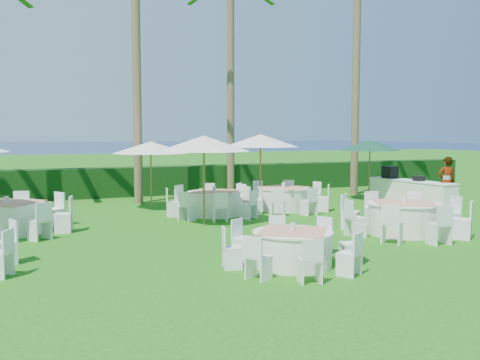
{
  "coord_description": "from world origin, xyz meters",
  "views": [
    {
      "loc": [
        -4.86,
        -10.25,
        2.61
      ],
      "look_at": [
        1.03,
        3.54,
        1.3
      ],
      "focal_mm": 40.0,
      "sensor_mm": 36.0,
      "label": 1
    }
  ],
  "objects_px": {
    "banquet_table_d": "(7,217)",
    "umbrella_c": "(151,148)",
    "banquet_table_f": "(283,198)",
    "buffet_table": "(410,191)",
    "umbrella_b": "(204,143)",
    "banquet_table_b": "(293,247)",
    "banquet_table_e": "(214,203)",
    "banquet_table_c": "(404,217)",
    "staff_person": "(446,182)",
    "umbrella_d": "(260,141)",
    "umbrella_green": "(370,145)"
  },
  "relations": [
    {
      "from": "banquet_table_d",
      "to": "umbrella_c",
      "type": "bearing_deg",
      "value": 32.99
    },
    {
      "from": "banquet_table_f",
      "to": "buffet_table",
      "type": "height_order",
      "value": "buffet_table"
    },
    {
      "from": "umbrella_b",
      "to": "umbrella_c",
      "type": "bearing_deg",
      "value": 100.41
    },
    {
      "from": "banquet_table_b",
      "to": "banquet_table_e",
      "type": "xyz_separation_m",
      "value": [
        0.87,
        6.77,
        0.04
      ]
    },
    {
      "from": "banquet_table_b",
      "to": "buffet_table",
      "type": "distance_m",
      "value": 10.88
    },
    {
      "from": "banquet_table_b",
      "to": "banquet_table_e",
      "type": "bearing_deg",
      "value": 82.66
    },
    {
      "from": "banquet_table_c",
      "to": "umbrella_b",
      "type": "relative_size",
      "value": 1.19
    },
    {
      "from": "banquet_table_e",
      "to": "umbrella_b",
      "type": "relative_size",
      "value": 1.11
    },
    {
      "from": "banquet_table_e",
      "to": "banquet_table_b",
      "type": "bearing_deg",
      "value": -97.34
    },
    {
      "from": "banquet_table_b",
      "to": "buffet_table",
      "type": "height_order",
      "value": "buffet_table"
    },
    {
      "from": "banquet_table_d",
      "to": "banquet_table_e",
      "type": "distance_m",
      "value": 6.13
    },
    {
      "from": "banquet_table_c",
      "to": "buffet_table",
      "type": "height_order",
      "value": "buffet_table"
    },
    {
      "from": "banquet_table_e",
      "to": "umbrella_b",
      "type": "distance_m",
      "value": 2.6
    },
    {
      "from": "banquet_table_e",
      "to": "staff_person",
      "type": "relative_size",
      "value": 1.71
    },
    {
      "from": "umbrella_b",
      "to": "umbrella_d",
      "type": "distance_m",
      "value": 4.14
    },
    {
      "from": "umbrella_b",
      "to": "buffet_table",
      "type": "bearing_deg",
      "value": 9.1
    },
    {
      "from": "banquet_table_f",
      "to": "buffet_table",
      "type": "bearing_deg",
      "value": -3.34
    },
    {
      "from": "banquet_table_d",
      "to": "banquet_table_f",
      "type": "relative_size",
      "value": 1.05
    },
    {
      "from": "umbrella_c",
      "to": "banquet_table_e",
      "type": "bearing_deg",
      "value": -53.37
    },
    {
      "from": "banquet_table_c",
      "to": "umbrella_c",
      "type": "bearing_deg",
      "value": 125.35
    },
    {
      "from": "banquet_table_e",
      "to": "umbrella_d",
      "type": "distance_m",
      "value": 3.19
    },
    {
      "from": "banquet_table_e",
      "to": "staff_person",
      "type": "height_order",
      "value": "staff_person"
    },
    {
      "from": "banquet_table_d",
      "to": "umbrella_d",
      "type": "relative_size",
      "value": 1.17
    },
    {
      "from": "umbrella_b",
      "to": "umbrella_c",
      "type": "relative_size",
      "value": 1.04
    },
    {
      "from": "banquet_table_e",
      "to": "umbrella_green",
      "type": "height_order",
      "value": "umbrella_green"
    },
    {
      "from": "banquet_table_b",
      "to": "banquet_table_f",
      "type": "relative_size",
      "value": 0.9
    },
    {
      "from": "banquet_table_e",
      "to": "staff_person",
      "type": "distance_m",
      "value": 8.35
    },
    {
      "from": "banquet_table_b",
      "to": "buffet_table",
      "type": "xyz_separation_m",
      "value": [
        8.62,
        6.63,
        0.1
      ]
    },
    {
      "from": "buffet_table",
      "to": "staff_person",
      "type": "bearing_deg",
      "value": -70.97
    },
    {
      "from": "banquet_table_e",
      "to": "umbrella_d",
      "type": "relative_size",
      "value": 1.09
    },
    {
      "from": "banquet_table_b",
      "to": "umbrella_d",
      "type": "relative_size",
      "value": 0.99
    },
    {
      "from": "banquet_table_f",
      "to": "umbrella_green",
      "type": "distance_m",
      "value": 4.69
    },
    {
      "from": "banquet_table_e",
      "to": "umbrella_c",
      "type": "distance_m",
      "value": 3.1
    },
    {
      "from": "umbrella_b",
      "to": "umbrella_d",
      "type": "xyz_separation_m",
      "value": [
        3.09,
        2.75,
        0.03
      ]
    },
    {
      "from": "banquet_table_d",
      "to": "umbrella_c",
      "type": "distance_m",
      "value": 5.66
    },
    {
      "from": "banquet_table_b",
      "to": "banquet_table_f",
      "type": "distance_m",
      "value": 7.74
    },
    {
      "from": "banquet_table_d",
      "to": "banquet_table_e",
      "type": "xyz_separation_m",
      "value": [
        6.07,
        0.87,
        -0.03
      ]
    },
    {
      "from": "banquet_table_b",
      "to": "umbrella_green",
      "type": "relative_size",
      "value": 1.17
    },
    {
      "from": "banquet_table_f",
      "to": "umbrella_c",
      "type": "distance_m",
      "value": 4.85
    },
    {
      "from": "banquet_table_c",
      "to": "banquet_table_f",
      "type": "xyz_separation_m",
      "value": [
        -0.85,
        5.09,
        -0.02
      ]
    },
    {
      "from": "banquet_table_d",
      "to": "umbrella_b",
      "type": "distance_m",
      "value": 5.56
    },
    {
      "from": "banquet_table_d",
      "to": "banquet_table_c",
      "type": "bearing_deg",
      "value": -23.12
    },
    {
      "from": "banquet_table_e",
      "to": "staff_person",
      "type": "bearing_deg",
      "value": -10.14
    },
    {
      "from": "umbrella_d",
      "to": "buffet_table",
      "type": "bearing_deg",
      "value": -13.91
    },
    {
      "from": "umbrella_d",
      "to": "umbrella_c",
      "type": "bearing_deg",
      "value": 167.39
    },
    {
      "from": "umbrella_green",
      "to": "staff_person",
      "type": "bearing_deg",
      "value": -61.72
    },
    {
      "from": "banquet_table_f",
      "to": "umbrella_c",
      "type": "relative_size",
      "value": 1.17
    },
    {
      "from": "buffet_table",
      "to": "umbrella_green",
      "type": "bearing_deg",
      "value": 126.62
    },
    {
      "from": "umbrella_green",
      "to": "buffet_table",
      "type": "relative_size",
      "value": 0.62
    },
    {
      "from": "banquet_table_f",
      "to": "umbrella_d",
      "type": "bearing_deg",
      "value": 108.87
    }
  ]
}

